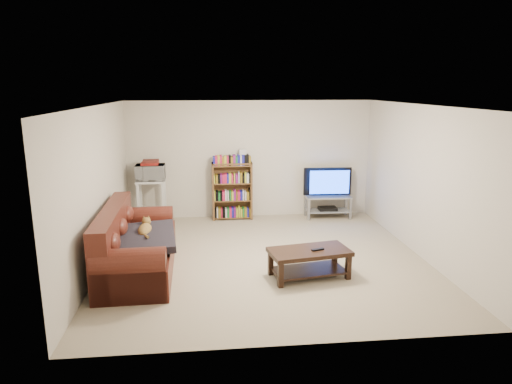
{
  "coord_description": "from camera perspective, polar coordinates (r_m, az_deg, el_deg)",
  "views": [
    {
      "loc": [
        -0.86,
        -6.77,
        2.68
      ],
      "look_at": [
        -0.1,
        0.4,
        1.0
      ],
      "focal_mm": 32.0,
      "sensor_mm": 36.0,
      "label": 1
    }
  ],
  "objects": [
    {
      "name": "game_boxes",
      "position": [
        9.06,
        -13.12,
        3.5
      ],
      "size": [
        0.33,
        0.29,
        0.05
      ],
      "primitive_type": "cube",
      "rotation": [
        0.0,
        0.0,
        0.01
      ],
      "color": "maroon",
      "rests_on": "microwave"
    },
    {
      "name": "tv_stand",
      "position": [
        9.58,
        8.96,
        -1.33
      ],
      "size": [
        0.94,
        0.45,
        0.46
      ],
      "rotation": [
        0.0,
        0.0,
        -0.03
      ],
      "color": "#999EA3",
      "rests_on": "floor"
    },
    {
      "name": "television",
      "position": [
        9.49,
        9.05,
        1.22
      ],
      "size": [
        1.0,
        0.16,
        0.57
      ],
      "primitive_type": "imported",
      "rotation": [
        0.0,
        0.0,
        3.11
      ],
      "color": "black",
      "rests_on": "tv_stand"
    },
    {
      "name": "wall_left",
      "position": [
        7.12,
        -19.22,
        0.38
      ],
      "size": [
        0.0,
        5.0,
        5.0
      ],
      "primitive_type": "plane",
      "rotation": [
        1.57,
        0.0,
        1.57
      ],
      "color": "silver",
      "rests_on": "ground"
    },
    {
      "name": "dvd_player",
      "position": [
        9.62,
        8.93,
        -2.06
      ],
      "size": [
        0.38,
        0.27,
        0.06
      ],
      "primitive_type": "cube",
      "rotation": [
        0.0,
        0.0,
        -0.03
      ],
      "color": "black",
      "rests_on": "tv_stand"
    },
    {
      "name": "floor",
      "position": [
        7.33,
        1.12,
        -8.33
      ],
      "size": [
        5.0,
        5.0,
        0.0
      ],
      "primitive_type": "plane",
      "color": "tan",
      "rests_on": "ground"
    },
    {
      "name": "wall_front",
      "position": [
        4.6,
        5.07,
        -5.7
      ],
      "size": [
        5.0,
        0.0,
        5.0
      ],
      "primitive_type": "plane",
      "rotation": [
        -1.57,
        0.0,
        0.0
      ],
      "color": "silver",
      "rests_on": "ground"
    },
    {
      "name": "coffee_table",
      "position": [
        6.61,
        6.67,
        -8.2
      ],
      "size": [
        1.21,
        0.75,
        0.41
      ],
      "rotation": [
        0.0,
        0.0,
        0.17
      ],
      "color": "black",
      "rests_on": "floor"
    },
    {
      "name": "blanket",
      "position": [
        6.75,
        -13.86,
        -5.6
      ],
      "size": [
        0.99,
        1.22,
        0.19
      ],
      "primitive_type": "cube",
      "rotation": [
        0.05,
        -0.04,
        0.11
      ],
      "color": "black",
      "rests_on": "sofa"
    },
    {
      "name": "shelf_clutter",
      "position": [
        9.21,
        -2.44,
        4.37
      ],
      "size": [
        0.6,
        0.19,
        0.28
      ],
      "rotation": [
        0.0,
        0.0,
        0.01
      ],
      "color": "silver",
      "rests_on": "bookshelf"
    },
    {
      "name": "sofa",
      "position": [
        6.99,
        -15.18,
        -6.98
      ],
      "size": [
        1.04,
        2.28,
        0.96
      ],
      "rotation": [
        0.0,
        0.0,
        0.03
      ],
      "color": "#501D14",
      "rests_on": "floor"
    },
    {
      "name": "ceiling",
      "position": [
        6.83,
        1.21,
        10.76
      ],
      "size": [
        5.0,
        5.0,
        0.0
      ],
      "primitive_type": "plane",
      "rotation": [
        3.14,
        0.0,
        0.0
      ],
      "color": "white",
      "rests_on": "ground"
    },
    {
      "name": "remote",
      "position": [
        6.56,
        7.71,
        -7.14
      ],
      "size": [
        0.19,
        0.11,
        0.02
      ],
      "primitive_type": "cube",
      "rotation": [
        0.0,
        0.0,
        0.32
      ],
      "color": "black",
      "rests_on": "coffee_table"
    },
    {
      "name": "microwave_stand",
      "position": [
        9.19,
        -12.91,
        -0.5
      ],
      "size": [
        0.56,
        0.41,
        0.89
      ],
      "rotation": [
        0.0,
        0.0,
        0.01
      ],
      "color": "silver",
      "rests_on": "floor"
    },
    {
      "name": "bookshelf",
      "position": [
        9.31,
        -3.0,
        0.24
      ],
      "size": [
        0.82,
        0.26,
        1.18
      ],
      "rotation": [
        0.0,
        0.0,
        0.01
      ],
      "color": "brown",
      "rests_on": "floor"
    },
    {
      "name": "wall_right",
      "position": [
        7.7,
        19.95,
        1.24
      ],
      "size": [
        0.0,
        5.0,
        5.0
      ],
      "primitive_type": "plane",
      "rotation": [
        1.57,
        0.0,
        -1.57
      ],
      "color": "silver",
      "rests_on": "ground"
    },
    {
      "name": "cat",
      "position": [
        6.92,
        -13.71,
        -4.59
      ],
      "size": [
        0.26,
        0.62,
        0.18
      ],
      "primitive_type": null,
      "rotation": [
        0.0,
        0.0,
        0.03
      ],
      "color": "olive",
      "rests_on": "sofa"
    },
    {
      "name": "microwave",
      "position": [
        9.09,
        -13.06,
        2.4
      ],
      "size": [
        0.55,
        0.38,
        0.3
      ],
      "primitive_type": "imported",
      "rotation": [
        0.0,
        0.0,
        0.01
      ],
      "color": "silver",
      "rests_on": "microwave_stand"
    },
    {
      "name": "wall_back",
      "position": [
        9.43,
        -0.74,
        4.08
      ],
      "size": [
        5.0,
        0.0,
        5.0
      ],
      "primitive_type": "plane",
      "rotation": [
        1.57,
        0.0,
        0.0
      ],
      "color": "silver",
      "rests_on": "ground"
    }
  ]
}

